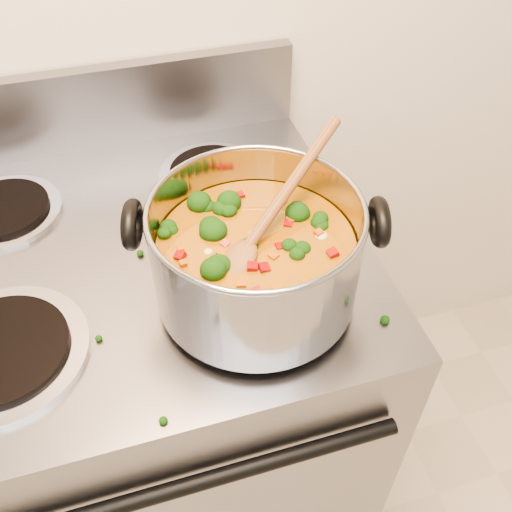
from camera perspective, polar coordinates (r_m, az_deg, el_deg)
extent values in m
cube|color=gray|center=(1.31, -9.77, -13.97)|extent=(0.78, 0.68, 0.92)
cube|color=gray|center=(1.16, -15.83, 14.00)|extent=(0.78, 0.03, 0.16)
cylinder|color=black|center=(0.84, -8.40, -22.18)|extent=(0.66, 0.02, 0.02)
cylinder|color=#A5A5AD|center=(0.87, -24.04, -8.81)|extent=(0.24, 0.24, 0.01)
cylinder|color=black|center=(0.86, -24.19, -8.49)|extent=(0.19, 0.19, 0.01)
cylinder|color=#A5A5AD|center=(0.86, 0.38, -3.82)|extent=(0.24, 0.24, 0.01)
cylinder|color=black|center=(0.85, 0.39, -3.47)|extent=(0.19, 0.19, 0.01)
cylinder|color=#A5A5AD|center=(1.08, -23.84, 4.09)|extent=(0.20, 0.20, 0.01)
cylinder|color=black|center=(1.08, -23.96, 4.41)|extent=(0.15, 0.15, 0.01)
cylinder|color=#A5A5AD|center=(1.08, -4.45, 8.15)|extent=(0.20, 0.20, 0.01)
cylinder|color=black|center=(1.07, -4.47, 8.49)|extent=(0.15, 0.15, 0.01)
cylinder|color=#96969D|center=(0.79, 0.00, 0.30)|extent=(0.29, 0.29, 0.16)
torus|color=#96969D|center=(0.74, 0.00, 4.58)|extent=(0.29, 0.29, 0.01)
cylinder|color=#91570D|center=(0.81, 0.00, -1.13)|extent=(0.27, 0.27, 0.10)
torus|color=black|center=(0.77, -12.27, 3.11)|extent=(0.04, 0.08, 0.08)
torus|color=black|center=(0.77, 12.22, 3.36)|extent=(0.04, 0.08, 0.08)
ellipsoid|color=black|center=(0.85, -1.29, 6.03)|extent=(0.04, 0.04, 0.03)
ellipsoid|color=black|center=(0.80, 7.75, 2.44)|extent=(0.04, 0.04, 0.03)
ellipsoid|color=black|center=(0.81, -7.16, 3.46)|extent=(0.04, 0.04, 0.03)
ellipsoid|color=black|center=(0.74, 2.59, -1.46)|extent=(0.04, 0.04, 0.03)
ellipsoid|color=black|center=(0.81, 6.93, 3.39)|extent=(0.04, 0.04, 0.03)
ellipsoid|color=black|center=(0.77, -8.48, 0.62)|extent=(0.04, 0.04, 0.03)
ellipsoid|color=black|center=(0.77, 1.01, 1.44)|extent=(0.04, 0.04, 0.03)
ellipsoid|color=black|center=(0.72, 6.36, -3.68)|extent=(0.04, 0.04, 0.03)
ellipsoid|color=black|center=(0.76, -1.73, 0.70)|extent=(0.04, 0.04, 0.03)
ellipsoid|color=black|center=(0.73, 0.09, -2.01)|extent=(0.04, 0.04, 0.03)
ellipsoid|color=#961105|center=(0.83, -2.53, 5.11)|extent=(0.01, 0.01, 0.01)
ellipsoid|color=#961105|center=(0.85, 0.43, 5.97)|extent=(0.01, 0.01, 0.01)
ellipsoid|color=#961105|center=(0.84, 1.66, 5.74)|extent=(0.01, 0.01, 0.01)
ellipsoid|color=#961105|center=(0.69, -1.50, -5.32)|extent=(0.01, 0.01, 0.01)
ellipsoid|color=#961105|center=(0.83, 5.42, 4.92)|extent=(0.01, 0.01, 0.01)
ellipsoid|color=#961105|center=(0.79, 1.70, 2.34)|extent=(0.01, 0.01, 0.01)
ellipsoid|color=#961105|center=(0.70, 3.27, -4.86)|extent=(0.01, 0.01, 0.01)
ellipsoid|color=#961105|center=(0.73, 4.30, -2.19)|extent=(0.01, 0.01, 0.01)
ellipsoid|color=#961105|center=(0.85, -4.30, 6.23)|extent=(0.01, 0.01, 0.01)
ellipsoid|color=#961105|center=(0.77, 7.73, 0.64)|extent=(0.01, 0.01, 0.01)
ellipsoid|color=#961105|center=(0.76, 0.39, 0.42)|extent=(0.01, 0.01, 0.01)
ellipsoid|color=#961105|center=(0.83, -7.10, 4.65)|extent=(0.01, 0.01, 0.01)
ellipsoid|color=#A74809|center=(0.83, 2.62, 5.15)|extent=(0.01, 0.01, 0.01)
ellipsoid|color=#A74809|center=(0.81, -3.56, 3.47)|extent=(0.01, 0.01, 0.01)
ellipsoid|color=#A74809|center=(0.79, 7.58, 1.93)|extent=(0.01, 0.01, 0.01)
ellipsoid|color=#A74809|center=(0.70, -4.98, -4.65)|extent=(0.01, 0.01, 0.01)
ellipsoid|color=#A74809|center=(0.70, 1.59, -4.97)|extent=(0.01, 0.01, 0.01)
ellipsoid|color=#A74809|center=(0.72, -5.49, -3.17)|extent=(0.01, 0.01, 0.01)
ellipsoid|color=#A74809|center=(0.74, 1.55, -0.83)|extent=(0.01, 0.01, 0.01)
ellipsoid|color=#A74809|center=(0.78, -7.57, 1.57)|extent=(0.01, 0.01, 0.01)
ellipsoid|color=#A74809|center=(0.71, -4.55, -3.67)|extent=(0.01, 0.01, 0.01)
ellipsoid|color=#A74809|center=(0.82, 3.70, 4.27)|extent=(0.01, 0.01, 0.01)
ellipsoid|color=#CCC08C|center=(0.85, -5.61, 5.65)|extent=(0.02, 0.02, 0.01)
ellipsoid|color=#CCC08C|center=(0.83, -0.61, 5.10)|extent=(0.02, 0.02, 0.01)
ellipsoid|color=#CCC08C|center=(0.81, 4.65, 3.86)|extent=(0.02, 0.02, 0.01)
ellipsoid|color=#CCC08C|center=(0.82, 6.68, 4.04)|extent=(0.02, 0.02, 0.01)
ellipsoid|color=#CCC08C|center=(0.74, 2.57, -1.64)|extent=(0.02, 0.02, 0.01)
ellipsoid|color=#CCC08C|center=(0.72, 5.74, -2.83)|extent=(0.02, 0.02, 0.01)
ellipsoid|color=brown|center=(0.75, -1.96, -0.69)|extent=(0.09, 0.08, 0.04)
cylinder|color=brown|center=(0.80, 3.30, 6.82)|extent=(0.21, 0.17, 0.10)
ellipsoid|color=black|center=(0.76, 2.91, -13.09)|extent=(0.01, 0.01, 0.01)
ellipsoid|color=black|center=(0.80, 10.33, -10.19)|extent=(0.01, 0.01, 0.01)
ellipsoid|color=black|center=(1.02, 3.13, 5.73)|extent=(0.01, 0.01, 0.01)
ellipsoid|color=black|center=(0.75, -6.38, -15.34)|extent=(0.01, 0.01, 0.01)
ellipsoid|color=black|center=(0.87, -14.77, -4.86)|extent=(0.01, 0.01, 0.01)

